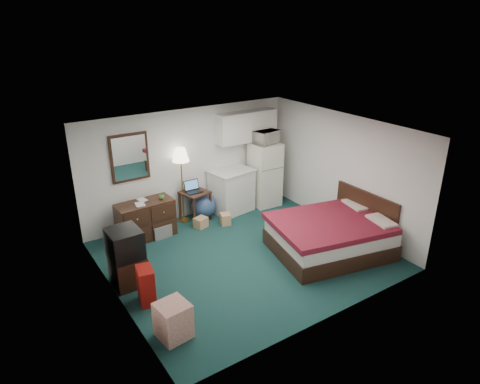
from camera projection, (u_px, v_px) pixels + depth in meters
floor at (245, 255)px, 8.35m from camera, size 5.00×4.50×0.01m
ceiling at (245, 130)px, 7.39m from camera, size 5.00×4.50×0.01m
walls at (245, 197)px, 7.87m from camera, size 5.01×4.51×2.50m
mirror at (130, 158)px, 8.74m from camera, size 0.80×0.06×1.00m
upper_cabinets at (247, 126)px, 9.94m from camera, size 1.50×0.35×0.70m
headboard at (365, 215)px, 8.78m from camera, size 0.06×1.56×1.00m
dresser at (146, 220)px, 8.91m from camera, size 1.19×0.57×0.80m
floor_lamp at (182, 185)px, 9.45m from camera, size 0.40×0.40×1.71m
desk at (195, 206)px, 9.68m from camera, size 0.66×0.66×0.70m
exercise_ball at (203, 206)px, 9.82m from camera, size 0.72×0.72×0.59m
kitchen_counter at (232, 191)px, 10.09m from camera, size 0.99×0.81×0.99m
fridge at (265, 174)px, 10.36m from camera, size 0.68×0.68×1.56m
bed at (330, 236)px, 8.36m from camera, size 2.43×2.07×0.68m
tv_stand at (128, 269)px, 7.40m from camera, size 0.54×0.59×0.54m
suitcase at (146, 286)px, 6.88m from camera, size 0.31×0.43×0.63m
retail_box at (173, 320)px, 6.16m from camera, size 0.49×0.49×0.55m
file_bin at (160, 230)px, 9.02m from camera, size 0.43×0.34×0.29m
cardboard_box_a at (201, 222)px, 9.42m from camera, size 0.33×0.30×0.23m
cardboard_box_b at (225, 219)px, 9.56m from camera, size 0.28×0.30×0.25m
laptop at (194, 187)px, 9.47m from camera, size 0.36×0.29×0.24m
crt_tv at (125, 244)px, 7.19m from camera, size 0.55×0.59×0.50m
microwave at (266, 136)px, 9.95m from camera, size 0.61×0.42×0.38m
book_a at (135, 200)px, 8.55m from camera, size 0.18×0.05×0.25m
book_b at (138, 197)px, 8.75m from camera, size 0.17×0.04×0.22m
mug at (161, 196)px, 8.89m from camera, size 0.12×0.09×0.12m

